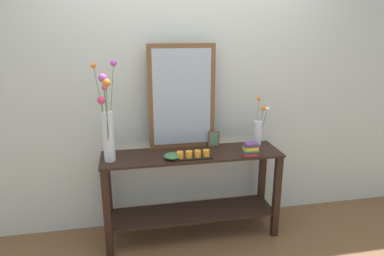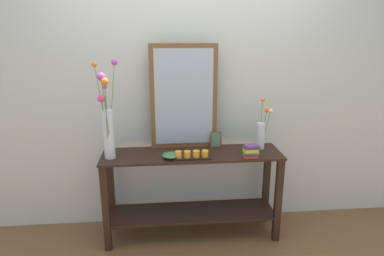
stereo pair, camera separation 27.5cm
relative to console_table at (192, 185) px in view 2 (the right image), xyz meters
name	(u,v)px [view 2 (the right image)]	position (x,y,z in m)	size (l,w,h in m)	color
ground_plane	(192,234)	(0.00, 0.00, -0.50)	(7.00, 6.00, 0.02)	brown
wall_back	(189,83)	(0.00, 0.33, 0.86)	(6.40, 0.08, 2.70)	beige
console_table	(192,185)	(0.00, 0.00, 0.00)	(1.55, 0.41, 0.79)	black
mirror_leaning	(184,97)	(-0.06, 0.17, 0.76)	(0.59, 0.03, 0.92)	brown
tall_vase_left	(108,123)	(-0.69, -0.05, 0.61)	(0.19, 0.26, 0.81)	silver
vase_right	(262,132)	(0.63, 0.07, 0.45)	(0.12, 0.13, 0.45)	silver
candle_tray	(192,155)	(-0.01, -0.12, 0.33)	(0.32, 0.09, 0.07)	black
picture_frame_small	(216,139)	(0.23, 0.14, 0.38)	(0.10, 0.01, 0.15)	brown
decorative_bowl	(171,155)	(-0.18, -0.10, 0.33)	(0.14, 0.14, 0.05)	#38703D
book_stack	(251,151)	(0.48, -0.14, 0.36)	(0.14, 0.10, 0.11)	#C63338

